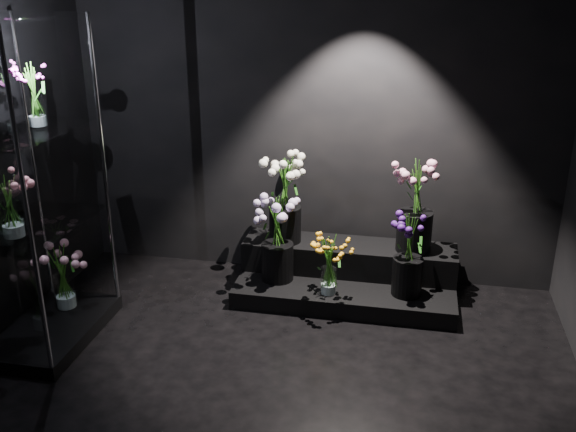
# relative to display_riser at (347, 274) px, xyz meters

# --- Properties ---
(floor) EXTENTS (4.00, 4.00, 0.00)m
(floor) POSITION_rel_display_riser_xyz_m (-0.34, -1.65, -0.16)
(floor) COLOR black
(floor) RESTS_ON ground
(wall_back) EXTENTS (4.00, 0.00, 4.00)m
(wall_back) POSITION_rel_display_riser_xyz_m (-0.34, 0.35, 1.24)
(wall_back) COLOR black
(wall_back) RESTS_ON floor
(display_riser) EXTENTS (1.75, 0.78, 0.39)m
(display_riser) POSITION_rel_display_riser_xyz_m (0.00, 0.00, 0.00)
(display_riser) COLOR black
(display_riser) RESTS_ON floor
(display_case) EXTENTS (0.61, 1.02, 2.24)m
(display_case) POSITION_rel_display_riser_xyz_m (-2.02, -1.11, 0.96)
(display_case) COLOR black
(display_case) RESTS_ON floor
(bouquet_orange_bells) EXTENTS (0.33, 0.33, 0.48)m
(bouquet_orange_bells) POSITION_rel_display_riser_xyz_m (-0.11, -0.33, 0.24)
(bouquet_orange_bells) COLOR white
(bouquet_orange_bells) RESTS_ON display_riser
(bouquet_lilac) EXTENTS (0.50, 0.50, 0.69)m
(bouquet_lilac) POSITION_rel_display_riser_xyz_m (-0.55, -0.16, 0.38)
(bouquet_lilac) COLOR black
(bouquet_lilac) RESTS_ON display_riser
(bouquet_purple) EXTENTS (0.40, 0.40, 0.65)m
(bouquet_purple) POSITION_rel_display_riser_xyz_m (0.48, -0.22, 0.34)
(bouquet_purple) COLOR black
(bouquet_purple) RESTS_ON display_riser
(bouquet_cream_roses) EXTENTS (0.47, 0.47, 0.71)m
(bouquet_cream_roses) POSITION_rel_display_riser_xyz_m (-0.53, 0.07, 0.63)
(bouquet_cream_roses) COLOR black
(bouquet_cream_roses) RESTS_ON display_riser
(bouquet_pink_roses) EXTENTS (0.42, 0.42, 0.75)m
(bouquet_pink_roses) POSITION_rel_display_riser_xyz_m (0.51, 0.08, 0.64)
(bouquet_pink_roses) COLOR black
(bouquet_pink_roses) RESTS_ON display_riser
(bouquet_case_pink) EXTENTS (0.31, 0.31, 0.41)m
(bouquet_case_pink) POSITION_rel_display_riser_xyz_m (-2.05, -1.30, 0.93)
(bouquet_case_pink) COLOR white
(bouquet_case_pink) RESTS_ON display_case
(bouquet_case_magenta) EXTENTS (0.27, 0.27, 0.41)m
(bouquet_case_magenta) POSITION_rel_display_riser_xyz_m (-1.98, -0.97, 1.58)
(bouquet_case_magenta) COLOR white
(bouquet_case_magenta) RESTS_ON display_case
(bouquet_case_base_pink) EXTENTS (0.34, 0.34, 0.51)m
(bouquet_case_base_pink) POSITION_rel_display_riser_xyz_m (-2.04, -0.85, 0.21)
(bouquet_case_base_pink) COLOR white
(bouquet_case_base_pink) RESTS_ON display_case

